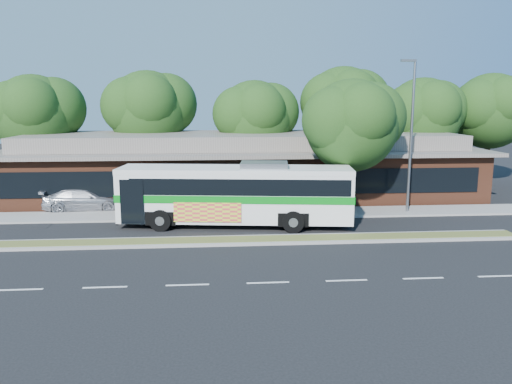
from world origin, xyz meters
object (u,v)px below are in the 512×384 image
(transit_bus, at_px, (236,191))
(sidewalk_tree, at_px, (358,123))
(lamp_post, at_px, (411,132))
(sedan, at_px, (84,199))

(transit_bus, xyz_separation_m, sidewalk_tree, (7.21, 2.35, 3.48))
(lamp_post, bearing_deg, sedan, 173.10)
(transit_bus, bearing_deg, sedan, 160.76)
(sidewalk_tree, bearing_deg, sedan, 172.27)
(sidewalk_tree, bearing_deg, lamp_post, -2.57)
(sedan, xyz_separation_m, sidewalk_tree, (16.48, -2.24, 4.72))
(lamp_post, height_order, transit_bus, lamp_post)
(sedan, relative_size, sidewalk_tree, 0.62)
(lamp_post, bearing_deg, transit_bus, -167.99)
(transit_bus, xyz_separation_m, sedan, (-9.27, 4.59, -1.24))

